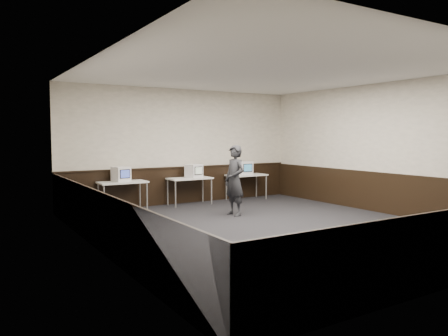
% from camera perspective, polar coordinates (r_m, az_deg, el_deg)
% --- Properties ---
extents(floor, '(8.00, 8.00, 0.00)m').
position_cam_1_polar(floor, '(9.14, 5.97, -7.82)').
color(floor, black).
rests_on(floor, ground).
extents(ceiling, '(8.00, 8.00, 0.00)m').
position_cam_1_polar(ceiling, '(9.03, 6.14, 12.45)').
color(ceiling, white).
rests_on(ceiling, back_wall).
extents(back_wall, '(7.00, 0.00, 7.00)m').
position_cam_1_polar(back_wall, '(12.35, -5.38, 2.82)').
color(back_wall, '#BDB8A6').
rests_on(back_wall, ground).
extents(left_wall, '(0.00, 8.00, 8.00)m').
position_cam_1_polar(left_wall, '(7.35, -16.10, 1.66)').
color(left_wall, '#BDB8A6').
rests_on(left_wall, ground).
extents(right_wall, '(0.00, 8.00, 8.00)m').
position_cam_1_polar(right_wall, '(11.42, 20.10, 2.45)').
color(right_wall, '#BDB8A6').
rests_on(right_wall, ground).
extents(wainscot_back, '(6.98, 0.04, 1.00)m').
position_cam_1_polar(wainscot_back, '(12.41, -5.31, -2.27)').
color(wainscot_back, black).
rests_on(wainscot_back, back_wall).
extents(wainscot_left, '(0.04, 7.98, 1.00)m').
position_cam_1_polar(wainscot_left, '(7.48, -15.78, -6.78)').
color(wainscot_left, black).
rests_on(wainscot_left, left_wall).
extents(wainscot_right, '(0.04, 7.98, 1.00)m').
position_cam_1_polar(wainscot_right, '(11.49, 19.89, -3.04)').
color(wainscot_right, black).
rests_on(wainscot_right, right_wall).
extents(wainscot_rail, '(6.98, 0.06, 0.04)m').
position_cam_1_polar(wainscot_rail, '(12.34, -5.28, 0.12)').
color(wainscot_rail, black).
rests_on(wainscot_rail, wainscot_back).
extents(desk_left, '(1.20, 0.60, 0.75)m').
position_cam_1_polar(desk_left, '(11.32, -13.10, -2.09)').
color(desk_left, silver).
rests_on(desk_left, ground).
extents(desk_center, '(1.20, 0.60, 0.75)m').
position_cam_1_polar(desk_center, '(12.05, -4.51, -1.60)').
color(desk_center, silver).
rests_on(desk_center, ground).
extents(desk_right, '(1.20, 0.60, 0.75)m').
position_cam_1_polar(desk_right, '(13.03, 2.95, -1.15)').
color(desk_right, silver).
rests_on(desk_right, ground).
extents(emac_left, '(0.45, 0.46, 0.37)m').
position_cam_1_polar(emac_left, '(11.31, -13.30, -0.78)').
color(emac_left, white).
rests_on(emac_left, desk_left).
extents(emac_center, '(0.45, 0.46, 0.37)m').
position_cam_1_polar(emac_center, '(12.04, -3.95, -0.38)').
color(emac_center, white).
rests_on(emac_center, desk_center).
extents(emac_right, '(0.43, 0.46, 0.39)m').
position_cam_1_polar(emac_right, '(12.91, 2.68, -0.00)').
color(emac_right, white).
rests_on(emac_right, desk_right).
extents(person, '(0.47, 0.65, 1.68)m').
position_cam_1_polar(person, '(10.42, 1.40, -1.63)').
color(person, '#232428').
rests_on(person, ground).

